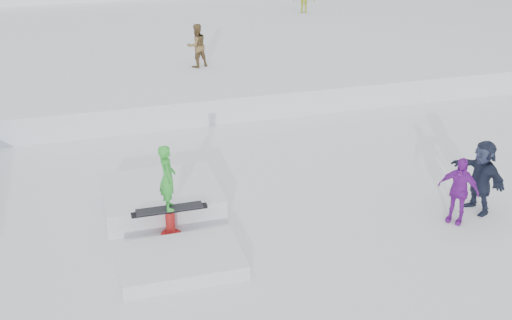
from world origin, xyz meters
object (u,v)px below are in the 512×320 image
object	(u,v)px
spectator_purple	(458,190)
jib_rail_feature	(166,211)
walker_olive	(197,46)
spectator_dark	(481,176)

from	to	relation	value
spectator_purple	jib_rail_feature	distance (m)	6.40
walker_olive	jib_rail_feature	xyz separation A→B (m)	(-2.51, -8.90, -1.24)
walker_olive	spectator_purple	bearing A→B (deg)	90.79
spectator_purple	spectator_dark	distance (m)	0.81
walker_olive	spectator_purple	xyz separation A→B (m)	(3.64, -10.58, -0.77)
spectator_dark	jib_rail_feature	xyz separation A→B (m)	(-6.91, 1.40, -0.56)
spectator_purple	spectator_dark	world-z (taller)	spectator_dark
spectator_purple	walker_olive	bearing A→B (deg)	158.55
walker_olive	spectator_purple	size ratio (longest dim) A/B	0.97
spectator_purple	jib_rail_feature	world-z (taller)	jib_rail_feature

